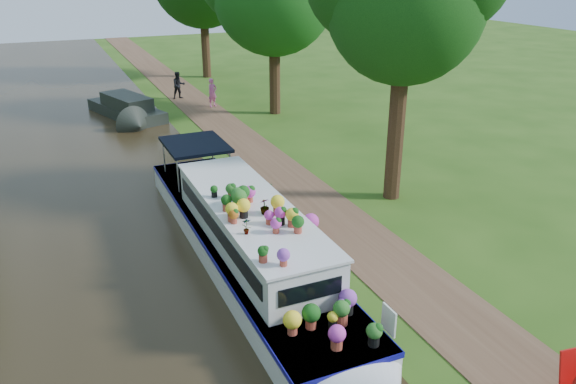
{
  "coord_description": "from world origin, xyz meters",
  "views": [
    {
      "loc": [
        -6.5,
        -11.69,
        7.47
      ],
      "look_at": [
        -0.51,
        1.93,
        1.3
      ],
      "focal_mm": 35.0,
      "sensor_mm": 36.0,
      "label": 1
    }
  ],
  "objects_px": {
    "plant_boat": "(251,241)",
    "pedestrian_dark": "(179,85)",
    "second_boat": "(127,109)",
    "pedestrian_pink": "(212,93)"
  },
  "relations": [
    {
      "from": "plant_boat",
      "to": "second_boat",
      "type": "height_order",
      "value": "plant_boat"
    },
    {
      "from": "plant_boat",
      "to": "second_boat",
      "type": "distance_m",
      "value": 16.77
    },
    {
      "from": "second_boat",
      "to": "pedestrian_dark",
      "type": "bearing_deg",
      "value": 24.42
    },
    {
      "from": "plant_boat",
      "to": "pedestrian_dark",
      "type": "relative_size",
      "value": 8.78
    },
    {
      "from": "pedestrian_pink",
      "to": "pedestrian_dark",
      "type": "relative_size",
      "value": 0.99
    },
    {
      "from": "second_boat",
      "to": "pedestrian_pink",
      "type": "xyz_separation_m",
      "value": [
        4.65,
        0.53,
        0.31
      ]
    },
    {
      "from": "pedestrian_dark",
      "to": "plant_boat",
      "type": "bearing_deg",
      "value": -103.67
    },
    {
      "from": "second_boat",
      "to": "pedestrian_pink",
      "type": "height_order",
      "value": "pedestrian_pink"
    },
    {
      "from": "plant_boat",
      "to": "pedestrian_dark",
      "type": "height_order",
      "value": "plant_boat"
    },
    {
      "from": "pedestrian_dark",
      "to": "pedestrian_pink",
      "type": "bearing_deg",
      "value": -70.03
    }
  ]
}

